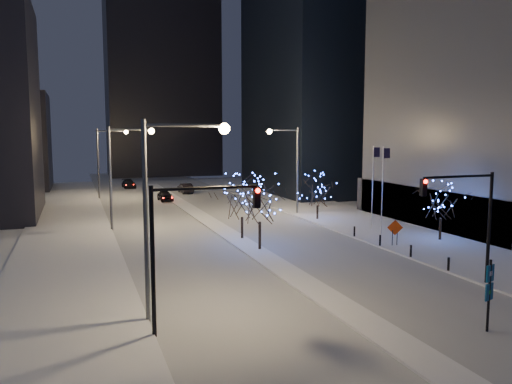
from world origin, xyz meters
name	(u,v)px	position (x,y,z in m)	size (l,w,h in m)	color
ground	(345,311)	(0.00, 0.00, 0.00)	(160.00, 160.00, 0.00)	silver
road	(195,213)	(0.00, 35.00, 0.01)	(20.00, 130.00, 0.02)	#AFB5BE
median	(205,219)	(0.00, 30.00, 0.07)	(2.00, 80.00, 0.15)	silver
east_sidewalk	(375,226)	(15.00, 20.00, 0.07)	(10.00, 90.00, 0.15)	silver
west_sidewalk	(67,249)	(-14.00, 20.00, 0.07)	(8.00, 90.00, 0.15)	silver
horizon_block	(162,81)	(6.00, 92.00, 21.00)	(24.00, 14.00, 42.00)	black
street_lamp_w_near	(167,191)	(-8.94, 2.00, 6.50)	(4.40, 0.56, 10.00)	#595E66
street_lamp_w_mid	(121,163)	(-8.94, 27.00, 6.50)	(4.40, 0.56, 10.00)	#595E66
street_lamp_w_far	(106,154)	(-8.94, 52.00, 6.50)	(4.40, 0.56, 10.00)	#595E66
street_lamp_east	(290,159)	(10.08, 30.00, 6.45)	(3.90, 0.56, 10.00)	#595E66
traffic_signal_west	(186,233)	(-8.44, 0.00, 4.76)	(5.26, 0.43, 7.00)	black
traffic_signal_east	(470,210)	(8.94, 1.00, 4.76)	(5.26, 0.43, 7.00)	black
flagpoles	(378,182)	(13.37, 17.25, 4.80)	(1.35, 2.60, 8.00)	silver
bollards	(395,245)	(10.20, 10.00, 0.60)	(0.16, 12.16, 0.90)	black
car_near	(165,196)	(-1.50, 46.58, 0.71)	(1.69, 4.19, 1.43)	black
car_mid	(185,188)	(3.13, 54.91, 0.77)	(1.63, 4.67, 1.54)	black
car_far	(129,184)	(-4.51, 65.68, 0.70)	(1.97, 4.85, 1.41)	black
holiday_tree_median_near	(260,201)	(0.50, 14.31, 3.98)	(5.01, 5.01, 5.80)	black
holiday_tree_median_far	(242,198)	(0.50, 18.75, 3.68)	(5.60, 5.60, 5.52)	black
holiday_tree_plaza_near	(441,202)	(16.49, 12.29, 3.47)	(4.40, 4.40, 5.06)	black
holiday_tree_plaza_far	(318,190)	(11.33, 25.47, 3.25)	(5.50, 5.50, 5.07)	black
wayfinding_sign	(489,288)	(4.85, -4.77, 2.14)	(0.61, 0.27, 3.48)	black
construction_sign	(395,230)	(11.41, 11.70, 1.43)	(1.22, 0.51, 2.13)	black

